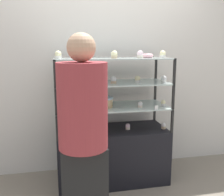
# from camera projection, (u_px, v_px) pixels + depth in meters

# --- Properties ---
(ground_plane) EXTENTS (20.00, 20.00, 0.00)m
(ground_plane) POSITION_uv_depth(u_px,v_px,m) (112.00, 180.00, 3.08)
(ground_plane) COLOR gray
(back_wall) EXTENTS (8.00, 0.05, 2.60)m
(back_wall) POSITION_uv_depth(u_px,v_px,m) (105.00, 66.00, 3.23)
(back_wall) COLOR silver
(back_wall) RESTS_ON ground_plane
(display_base) EXTENTS (1.24, 0.54, 0.62)m
(display_base) POSITION_uv_depth(u_px,v_px,m) (112.00, 155.00, 3.02)
(display_base) COLOR black
(display_base) RESTS_ON ground_plane
(display_riser_lower) EXTENTS (1.24, 0.54, 0.27)m
(display_riser_lower) POSITION_uv_depth(u_px,v_px,m) (112.00, 108.00, 2.91)
(display_riser_lower) COLOR black
(display_riser_lower) RESTS_ON display_base
(display_riser_middle) EXTENTS (1.24, 0.54, 0.27)m
(display_riser_middle) POSITION_uv_depth(u_px,v_px,m) (112.00, 84.00, 2.86)
(display_riser_middle) COLOR black
(display_riser_middle) RESTS_ON display_riser_lower
(display_riser_upper) EXTENTS (1.24, 0.54, 0.27)m
(display_riser_upper) POSITION_uv_depth(u_px,v_px,m) (112.00, 59.00, 2.81)
(display_riser_upper) COLOR black
(display_riser_upper) RESTS_ON display_riser_middle
(layer_cake_centerpiece) EXTENTS (0.21, 0.21, 0.11)m
(layer_cake_centerpiece) POSITION_uv_depth(u_px,v_px,m) (103.00, 102.00, 2.87)
(layer_cake_centerpiece) COLOR #DBBC84
(layer_cake_centerpiece) RESTS_ON display_riser_lower
(sheet_cake_frosted) EXTENTS (0.24, 0.12, 0.06)m
(sheet_cake_frosted) POSITION_uv_depth(u_px,v_px,m) (81.00, 81.00, 2.74)
(sheet_cake_frosted) COLOR #C66660
(sheet_cake_frosted) RESTS_ON display_riser_middle
(cupcake_0) EXTENTS (0.05, 0.05, 0.07)m
(cupcake_0) POSITION_uv_depth(u_px,v_px,m) (61.00, 132.00, 2.75)
(cupcake_0) COLOR #CCB28C
(cupcake_0) RESTS_ON display_base
(cupcake_1) EXTENTS (0.05, 0.05, 0.07)m
(cupcake_1) POSITION_uv_depth(u_px,v_px,m) (95.00, 129.00, 2.86)
(cupcake_1) COLOR white
(cupcake_1) RESTS_ON display_base
(cupcake_2) EXTENTS (0.05, 0.05, 0.07)m
(cupcake_2) POSITION_uv_depth(u_px,v_px,m) (128.00, 127.00, 2.95)
(cupcake_2) COLOR beige
(cupcake_2) RESTS_ON display_base
(cupcake_3) EXTENTS (0.05, 0.05, 0.07)m
(cupcake_3) POSITION_uv_depth(u_px,v_px,m) (163.00, 126.00, 2.98)
(cupcake_3) COLOR #CCB28C
(cupcake_3) RESTS_ON display_base
(price_tag_0) EXTENTS (0.04, 0.00, 0.04)m
(price_tag_0) POSITION_uv_depth(u_px,v_px,m) (82.00, 137.00, 2.64)
(price_tag_0) COLOR white
(price_tag_0) RESTS_ON display_base
(cupcake_4) EXTENTS (0.05, 0.05, 0.07)m
(cupcake_4) POSITION_uv_depth(u_px,v_px,m) (61.00, 108.00, 2.67)
(cupcake_4) COLOR #CCB28C
(cupcake_4) RESTS_ON display_riser_lower
(cupcake_5) EXTENTS (0.05, 0.05, 0.07)m
(cupcake_5) POSITION_uv_depth(u_px,v_px,m) (87.00, 105.00, 2.80)
(cupcake_5) COLOR white
(cupcake_5) RESTS_ON display_riser_lower
(cupcake_6) EXTENTS (0.05, 0.05, 0.07)m
(cupcake_6) POSITION_uv_depth(u_px,v_px,m) (140.00, 105.00, 2.84)
(cupcake_6) COLOR beige
(cupcake_6) RESTS_ON display_riser_lower
(cupcake_7) EXTENTS (0.05, 0.05, 0.07)m
(cupcake_7) POSITION_uv_depth(u_px,v_px,m) (163.00, 103.00, 2.92)
(cupcake_7) COLOR white
(cupcake_7) RESTS_ON display_riser_lower
(price_tag_1) EXTENTS (0.04, 0.00, 0.04)m
(price_tag_1) POSITION_uv_depth(u_px,v_px,m) (156.00, 108.00, 2.75)
(price_tag_1) COLOR white
(price_tag_1) RESTS_ON display_riser_lower
(cupcake_8) EXTENTS (0.06, 0.06, 0.07)m
(cupcake_8) POSITION_uv_depth(u_px,v_px,m) (59.00, 81.00, 2.69)
(cupcake_8) COLOR #CCB28C
(cupcake_8) RESTS_ON display_riser_middle
(cupcake_9) EXTENTS (0.06, 0.06, 0.07)m
(cupcake_9) POSITION_uv_depth(u_px,v_px,m) (113.00, 80.00, 2.78)
(cupcake_9) COLOR #CCB28C
(cupcake_9) RESTS_ON display_riser_middle
(cupcake_10) EXTENTS (0.06, 0.06, 0.07)m
(cupcake_10) POSITION_uv_depth(u_px,v_px,m) (137.00, 79.00, 2.85)
(cupcake_10) COLOR white
(cupcake_10) RESTS_ON display_riser_middle
(cupcake_11) EXTENTS (0.06, 0.06, 0.07)m
(cupcake_11) POSITION_uv_depth(u_px,v_px,m) (164.00, 79.00, 2.87)
(cupcake_11) COLOR white
(cupcake_11) RESTS_ON display_riser_middle
(price_tag_2) EXTENTS (0.04, 0.00, 0.04)m
(price_tag_2) POSITION_uv_depth(u_px,v_px,m) (105.00, 84.00, 2.59)
(price_tag_2) COLOR white
(price_tag_2) RESTS_ON display_riser_middle
(cupcake_12) EXTENTS (0.07, 0.07, 0.08)m
(cupcake_12) POSITION_uv_depth(u_px,v_px,m) (58.00, 55.00, 2.62)
(cupcake_12) COLOR white
(cupcake_12) RESTS_ON display_riser_upper
(cupcake_13) EXTENTS (0.07, 0.07, 0.08)m
(cupcake_13) POSITION_uv_depth(u_px,v_px,m) (87.00, 55.00, 2.64)
(cupcake_13) COLOR #CCB28C
(cupcake_13) RESTS_ON display_riser_upper
(cupcake_14) EXTENTS (0.07, 0.07, 0.08)m
(cupcake_14) POSITION_uv_depth(u_px,v_px,m) (114.00, 55.00, 2.69)
(cupcake_14) COLOR #CCB28C
(cupcake_14) RESTS_ON display_riser_upper
(cupcake_15) EXTENTS (0.07, 0.07, 0.08)m
(cupcake_15) POSITION_uv_depth(u_px,v_px,m) (140.00, 54.00, 2.76)
(cupcake_15) COLOR beige
(cupcake_15) RESTS_ON display_riser_upper
(cupcake_16) EXTENTS (0.07, 0.07, 0.08)m
(cupcake_16) POSITION_uv_depth(u_px,v_px,m) (163.00, 54.00, 2.84)
(cupcake_16) COLOR white
(cupcake_16) RESTS_ON display_riser_upper
(price_tag_3) EXTENTS (0.04, 0.00, 0.04)m
(price_tag_3) POSITION_uv_depth(u_px,v_px,m) (89.00, 57.00, 2.51)
(price_tag_3) COLOR white
(price_tag_3) RESTS_ON display_riser_upper
(donut_glazed) EXTENTS (0.13, 0.13, 0.04)m
(donut_glazed) POSITION_uv_depth(u_px,v_px,m) (147.00, 56.00, 2.86)
(donut_glazed) COLOR #EFB2BC
(donut_glazed) RESTS_ON display_riser_upper
(customer_figure) EXTENTS (0.38, 0.38, 1.64)m
(customer_figure) POSITION_uv_depth(u_px,v_px,m) (83.00, 133.00, 2.03)
(customer_figure) COLOR black
(customer_figure) RESTS_ON ground_plane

